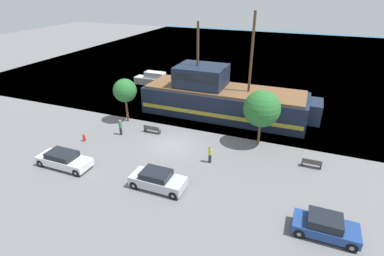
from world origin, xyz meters
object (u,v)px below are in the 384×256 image
object	(u,v)px
parked_car_curb_rear	(158,180)
pedestrian_walking_far	(120,127)
pirate_ship	(221,98)
fire_hydrant	(84,137)
bench_promenade_east	(312,163)
moored_boat_dockside	(158,80)
bench_promenade_west	(152,129)
pedestrian_walking_near	(210,154)
parked_car_curb_mid	(325,226)
parked_car_curb_front	(64,159)

from	to	relation	value
parked_car_curb_rear	pedestrian_walking_far	world-z (taller)	pedestrian_walking_far
pirate_ship	parked_car_curb_rear	bearing A→B (deg)	-91.38
pedestrian_walking_far	fire_hydrant	bearing A→B (deg)	-135.66
pirate_ship	bench_promenade_east	bearing A→B (deg)	-37.85
moored_boat_dockside	bench_promenade_west	xyz separation A→B (m)	(7.13, -15.03, -0.32)
pedestrian_walking_near	pedestrian_walking_far	size ratio (longest dim) A/B	0.96
moored_boat_dockside	pedestrian_walking_far	size ratio (longest dim) A/B	4.63
bench_promenade_east	pedestrian_walking_far	world-z (taller)	pedestrian_walking_far
parked_car_curb_mid	parked_car_curb_rear	size ratio (longest dim) A/B	0.92
pirate_ship	bench_promenade_west	distance (m)	9.32
parked_car_curb_rear	parked_car_curb_front	bearing A→B (deg)	-177.97
fire_hydrant	pedestrian_walking_far	size ratio (longest dim) A/B	0.45
bench_promenade_west	pedestrian_walking_near	size ratio (longest dim) A/B	1.12
parked_car_curb_rear	pedestrian_walking_near	xyz separation A→B (m)	(2.58, 4.96, 0.08)
parked_car_curb_rear	bench_promenade_west	xyz separation A→B (m)	(-4.98, 8.20, -0.30)
fire_hydrant	bench_promenade_east	world-z (taller)	bench_promenade_east
moored_boat_dockside	parked_car_curb_front	size ratio (longest dim) A/B	1.63
parked_car_curb_front	parked_car_curb_mid	world-z (taller)	parked_car_curb_mid
moored_boat_dockside	parked_car_curb_mid	bearing A→B (deg)	-44.51
parked_car_curb_mid	pirate_ship	bearing A→B (deg)	125.79
bench_promenade_west	pedestrian_walking_far	bearing A→B (deg)	-151.08
parked_car_curb_rear	bench_promenade_west	bearing A→B (deg)	121.28
parked_car_curb_rear	pedestrian_walking_far	distance (m)	10.25
bench_promenade_west	fire_hydrant	bearing A→B (deg)	-142.86
bench_promenade_west	pedestrian_walking_far	distance (m)	3.25
parked_car_curb_mid	fire_hydrant	size ratio (longest dim) A/B	5.14
parked_car_curb_mid	parked_car_curb_rear	world-z (taller)	parked_car_curb_rear
parked_car_curb_mid	bench_promenade_east	world-z (taller)	parked_car_curb_mid
parked_car_curb_mid	bench_promenade_east	xyz separation A→B (m)	(-1.01, 7.86, -0.28)
parked_car_curb_front	bench_promenade_west	world-z (taller)	parked_car_curb_front
parked_car_curb_mid	pedestrian_walking_near	size ratio (longest dim) A/B	2.42
parked_car_curb_front	pedestrian_walking_far	distance (m)	7.04
pirate_ship	fire_hydrant	size ratio (longest dim) A/B	26.47
parked_car_curb_mid	pedestrian_walking_far	size ratio (longest dim) A/B	2.32
parked_car_curb_mid	fire_hydrant	xyz separation A→B (m)	(-22.42, 4.52, -0.30)
pirate_ship	moored_boat_dockside	world-z (taller)	pirate_ship
bench_promenade_east	bench_promenade_west	distance (m)	15.97
pedestrian_walking_near	fire_hydrant	bearing A→B (deg)	-176.08
parked_car_curb_rear	pedestrian_walking_near	size ratio (longest dim) A/B	2.63
parked_car_curb_mid	pedestrian_walking_near	distance (m)	10.84
parked_car_curb_mid	bench_promenade_east	distance (m)	7.93
moored_boat_dockside	fire_hydrant	xyz separation A→B (m)	(1.67, -19.16, -0.35)
fire_hydrant	parked_car_curb_mid	bearing A→B (deg)	-11.39
parked_car_curb_rear	bench_promenade_west	world-z (taller)	parked_car_curb_rear
pedestrian_walking_near	parked_car_curb_mid	bearing A→B (deg)	-29.92
bench_promenade_east	bench_promenade_west	bearing A→B (deg)	177.18
pirate_ship	pedestrian_walking_near	distance (m)	10.99
parked_car_curb_front	parked_car_curb_rear	world-z (taller)	parked_car_curb_rear
parked_car_curb_front	fire_hydrant	xyz separation A→B (m)	(-1.54, 4.38, -0.29)
parked_car_curb_front	pedestrian_walking_far	size ratio (longest dim) A/B	2.83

